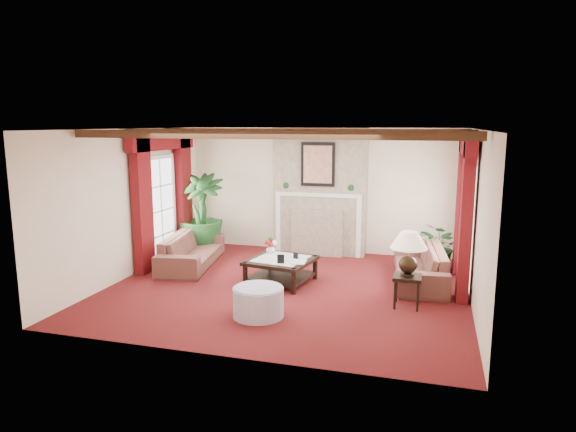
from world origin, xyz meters
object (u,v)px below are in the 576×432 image
(coffee_table, at_px, (281,271))
(side_table, at_px, (407,291))
(sofa_right, at_px, (420,259))
(potted_palm, at_px, (202,231))
(ottoman, at_px, (258,302))
(sofa_left, at_px, (191,245))

(coffee_table, bearing_deg, side_table, -6.08)
(sofa_right, xyz_separation_m, side_table, (-0.15, -1.36, -0.17))
(potted_palm, height_order, side_table, potted_palm)
(side_table, height_order, ottoman, side_table)
(sofa_left, xyz_separation_m, coffee_table, (2.03, -0.58, -0.20))
(sofa_left, bearing_deg, sofa_right, -97.88)
(sofa_left, height_order, ottoman, sofa_left)
(sofa_left, relative_size, coffee_table, 2.09)
(sofa_left, bearing_deg, ottoman, -145.50)
(side_table, bearing_deg, sofa_left, 164.08)
(potted_palm, distance_m, coffee_table, 2.79)
(side_table, distance_m, ottoman, 2.31)
(potted_palm, bearing_deg, side_table, -26.25)
(coffee_table, distance_m, side_table, 2.30)
(sofa_left, bearing_deg, side_table, -115.72)
(coffee_table, bearing_deg, sofa_left, 173.85)
(sofa_left, relative_size, ottoman, 2.97)
(sofa_right, distance_m, ottoman, 3.25)
(sofa_left, distance_m, ottoman, 3.12)
(coffee_table, relative_size, side_table, 2.13)
(coffee_table, relative_size, ottoman, 1.42)
(sofa_left, bearing_deg, coffee_table, -115.76)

